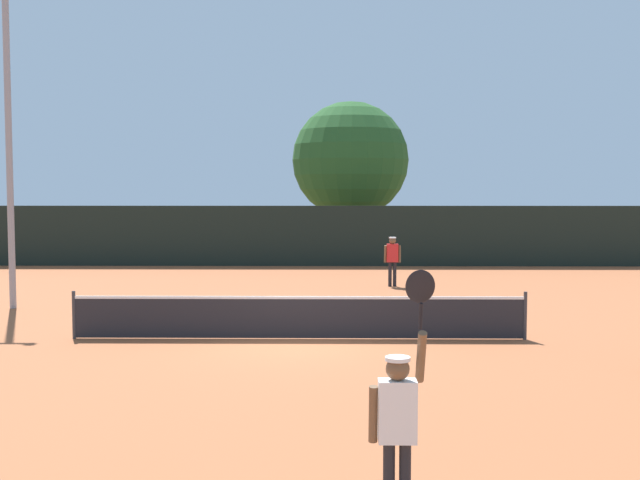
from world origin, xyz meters
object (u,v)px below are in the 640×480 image
object	(u,v)px
player_receiving	(392,256)
tennis_ball	(415,315)
light_pole	(8,126)
player_serving	(398,413)
parked_car_near	(171,237)
large_tree	(351,160)

from	to	relation	value
player_receiving	tennis_ball	size ratio (longest dim) A/B	24.91
player_receiving	light_pole	size ratio (longest dim) A/B	0.19
player_serving	light_pole	world-z (taller)	light_pole
light_pole	parked_car_near	size ratio (longest dim) A/B	2.10
player_receiving	large_tree	world-z (taller)	large_tree
light_pole	tennis_ball	bearing A→B (deg)	-6.59
player_serving	player_receiving	xyz separation A→B (m)	(1.47, 18.99, -0.09)
light_pole	player_serving	bearing A→B (deg)	-55.69
large_tree	parked_car_near	world-z (taller)	large_tree
player_serving	light_pole	xyz separation A→B (m)	(-9.57, 14.02, 3.96)
light_pole	large_tree	bearing A→B (deg)	60.61
player_serving	player_receiving	distance (m)	19.05
large_tree	parked_car_near	xyz separation A→B (m)	(-9.53, 2.31, -3.98)
tennis_ball	large_tree	distance (m)	19.55
player_receiving	large_tree	distance (m)	13.25
tennis_ball	player_receiving	bearing A→B (deg)	90.89
light_pole	parked_car_near	bearing A→B (deg)	88.83
tennis_ball	player_serving	bearing A→B (deg)	-97.03
tennis_ball	parked_car_near	distance (m)	23.81
tennis_ball	parked_car_near	bearing A→B (deg)	116.80
light_pole	large_tree	size ratio (longest dim) A/B	1.17
player_receiving	large_tree	bearing A→B (deg)	-85.04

